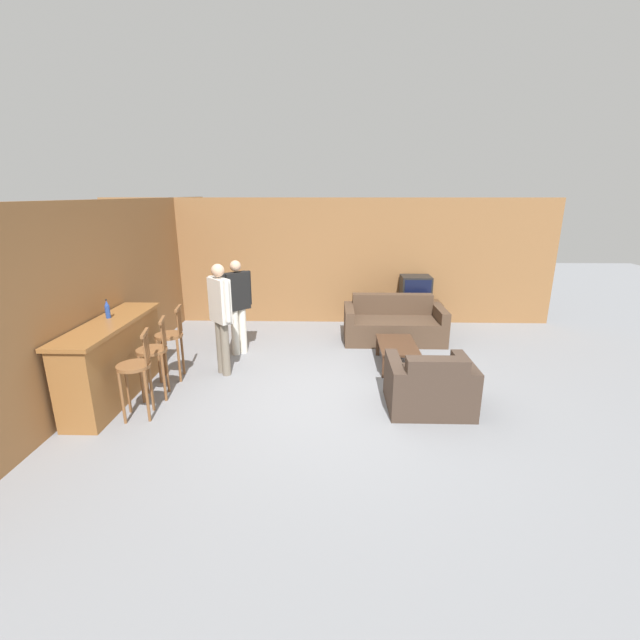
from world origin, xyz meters
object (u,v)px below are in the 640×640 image
bar_chair_near (136,372)px  coffee_table (397,347)px  couch_far (393,325)px  armchair_near (429,387)px  bottle (107,310)px  person_by_window (237,302)px  person_by_counter (221,313)px  bar_chair_mid (154,356)px  bar_chair_far (170,341)px  tv_unit (414,314)px  tv (415,289)px

bar_chair_near → coffee_table: bar_chair_near is taller
couch_far → armchair_near: couch_far is taller
couch_far → bottle: (-4.18, -2.28, 0.88)m
person_by_window → person_by_counter: bearing=-94.2°
bar_chair_mid → bottle: bottle is taller
bar_chair_near → person_by_counter: person_by_counter is taller
bar_chair_near → person_by_counter: size_ratio=0.65×
bar_chair_far → coffee_table: bearing=9.6°
couch_far → bottle: size_ratio=7.15×
tv_unit → person_by_counter: 4.25m
bar_chair_far → tv: (4.08, 2.71, 0.21)m
couch_far → person_by_counter: bearing=-149.6°
bar_chair_mid → bottle: size_ratio=4.29×
bar_chair_far → bottle: bottle is taller
bar_chair_far → couch_far: (3.54, 1.86, -0.30)m
bar_chair_far → tv_unit: bar_chair_far is taller
bar_chair_near → bottle: bottle is taller
bar_chair_near → person_by_window: 2.38m
tv_unit → person_by_counter: bearing=-143.2°
bar_chair_mid → bar_chair_near: bearing=-90.0°
armchair_near → bar_chair_near: bearing=-175.0°
person_by_counter → armchair_near: bearing=-19.7°
coffee_table → armchair_near: bearing=-81.7°
armchair_near → person_by_window: bearing=146.2°
coffee_table → bottle: 4.28m
tv → couch_far: bearing=-122.4°
person_by_window → person_by_counter: (-0.06, -0.87, 0.05)m
bar_chair_far → person_by_counter: person_by_counter is taller
bar_chair_mid → couch_far: 4.33m
bar_chair_mid → coffee_table: size_ratio=1.09×
bar_chair_near → bar_chair_far: size_ratio=1.00×
armchair_near → person_by_counter: size_ratio=0.62×
person_by_counter → tv_unit: bearing=36.8°
bar_chair_near → tv: 5.62m
person_by_window → tv_unit: bearing=26.5°
tv → person_by_counter: bearing=-143.3°
bar_chair_far → person_by_counter: (0.72, 0.20, 0.37)m
bottle → person_by_window: 2.07m
bar_chair_far → bar_chair_near: bearing=-90.0°
couch_far → coffee_table: bearing=-95.2°
bar_chair_far → bar_chair_mid: bearing=-90.0°
coffee_table → tv_unit: (0.65, 2.13, -0.05)m
couch_far → tv: tv is taller
bar_chair_near → armchair_near: bearing=5.0°
couch_far → tv: size_ratio=3.11×
bar_chair_near → bar_chair_mid: (-0.00, 0.54, 0.00)m
bar_chair_near → armchair_near: (3.63, 0.32, -0.30)m
bar_chair_mid → armchair_near: size_ratio=1.05×
coffee_table → bottle: (-4.07, -1.00, 0.86)m
armchair_near → person_by_window: person_by_window is taller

